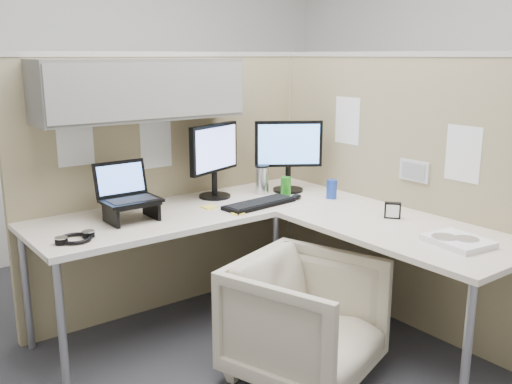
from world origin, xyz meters
TOP-DOWN VIEW (x-y plane):
  - ground at (0.00, 0.00)m, footprint 4.50×4.50m
  - partition_back at (-0.22, 0.83)m, footprint 2.00×0.36m
  - partition_right at (0.90, -0.07)m, footprint 0.07×2.03m
  - desk at (0.12, 0.13)m, footprint 2.00×1.98m
  - office_chair at (-0.01, -0.31)m, footprint 0.82×0.80m
  - monitor_left at (0.10, 0.69)m, footprint 0.43×0.20m
  - monitor_right at (0.59, 0.54)m, footprint 0.39×0.27m
  - laptop_station at (-0.54, 0.55)m, footprint 0.30×0.26m
  - keyboard at (0.20, 0.36)m, footprint 0.48×0.20m
  - mouse at (0.49, 0.34)m, footprint 0.10×0.07m
  - travel_mug at (0.41, 0.59)m, footprint 0.09×0.09m
  - soda_can_green at (0.67, 0.22)m, footprint 0.07×0.07m
  - soda_can_silver at (0.50, 0.46)m, footprint 0.07×0.07m
  - sticky_note_c at (-0.38, 0.60)m, footprint 0.09×0.09m
  - sticky_note_d at (-0.06, 0.50)m, footprint 0.08×0.08m
  - sticky_note_b at (-0.00, 0.29)m, footprint 0.10×0.10m
  - headphones at (-0.91, 0.37)m, footprint 0.20×0.19m
  - paper_stack at (0.53, -0.78)m, footprint 0.26×0.31m
  - desk_clock at (0.63, -0.30)m, footprint 0.08×0.09m

SIDE VIEW (x-z plane):
  - ground at x=0.00m, z-range 0.00..0.00m
  - office_chair at x=-0.01m, z-range 0.00..0.68m
  - desk at x=0.12m, z-range 0.32..1.05m
  - sticky_note_c at x=-0.38m, z-range 0.73..0.74m
  - sticky_note_d at x=-0.06m, z-range 0.73..0.74m
  - sticky_note_b at x=0.00m, z-range 0.73..0.74m
  - keyboard at x=0.20m, z-range 0.73..0.75m
  - headphones at x=-0.91m, z-range 0.73..0.76m
  - mouse at x=0.49m, z-range 0.73..0.76m
  - paper_stack at x=0.53m, z-range 0.73..0.76m
  - desk_clock at x=0.63m, z-range 0.73..0.82m
  - soda_can_green at x=0.67m, z-range 0.73..0.85m
  - soda_can_silver at x=0.50m, z-range 0.73..0.85m
  - partition_right at x=0.90m, z-range 0.00..1.63m
  - travel_mug at x=0.41m, z-range 0.73..0.92m
  - laptop_station at x=-0.54m, z-range 0.69..1.01m
  - monitor_left at x=0.10m, z-range 0.77..1.24m
  - monitor_right at x=0.59m, z-range 0.77..1.24m
  - partition_back at x=-0.22m, z-range 0.28..1.91m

